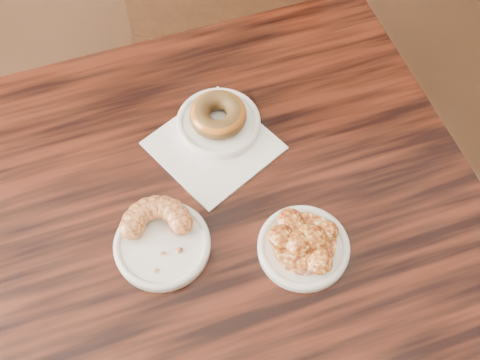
{
  "coord_description": "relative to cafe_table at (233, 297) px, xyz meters",
  "views": [
    {
      "loc": [
        -0.1,
        -0.34,
        1.6
      ],
      "look_at": [
        -0.05,
        0.13,
        0.8
      ],
      "focal_mm": 45.0,
      "sensor_mm": 36.0,
      "label": 1
    }
  ],
  "objects": [
    {
      "name": "cafe_table",
      "position": [
        0.0,
        0.0,
        0.0
      ],
      "size": [
        0.98,
        0.98,
        0.75
      ],
      "primitive_type": "cube",
      "rotation": [
        0.0,
        0.0,
        0.22
      ],
      "color": "black",
      "rests_on": "floor"
    },
    {
      "name": "napkin",
      "position": [
        -0.01,
        0.14,
        0.38
      ],
      "size": [
        0.25,
        0.25,
        0.0
      ],
      "primitive_type": "cube",
      "rotation": [
        0.0,
        0.0,
        0.64
      ],
      "color": "white",
      "rests_on": "cafe_table"
    },
    {
      "name": "plate_donut",
      "position": [
        -0.0,
        0.18,
        0.39
      ],
      "size": [
        0.14,
        0.14,
        0.01
      ],
      "primitive_type": "cylinder",
      "color": "white",
      "rests_on": "napkin"
    },
    {
      "name": "plate_cruller",
      "position": [
        -0.11,
        -0.04,
        0.38
      ],
      "size": [
        0.15,
        0.15,
        0.01
      ],
      "primitive_type": "cylinder",
      "color": "silver",
      "rests_on": "cafe_table"
    },
    {
      "name": "plate_fritter",
      "position": [
        0.11,
        -0.07,
        0.38
      ],
      "size": [
        0.14,
        0.14,
        0.01
      ],
      "primitive_type": "cylinder",
      "color": "white",
      "rests_on": "cafe_table"
    },
    {
      "name": "glazed_donut",
      "position": [
        -0.0,
        0.18,
        0.41
      ],
      "size": [
        0.1,
        0.1,
        0.03
      ],
      "primitive_type": "torus",
      "color": "brown",
      "rests_on": "plate_donut"
    },
    {
      "name": "apple_fritter",
      "position": [
        0.11,
        -0.07,
        0.4
      ],
      "size": [
        0.13,
        0.13,
        0.03
      ],
      "primitive_type": null,
      "color": "#4C1408",
      "rests_on": "plate_fritter"
    },
    {
      "name": "cruller_fragment",
      "position": [
        -0.11,
        -0.04,
        0.4
      ],
      "size": [
        0.13,
        0.13,
        0.03
      ],
      "primitive_type": null,
      "color": "#622D13",
      "rests_on": "plate_cruller"
    }
  ]
}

